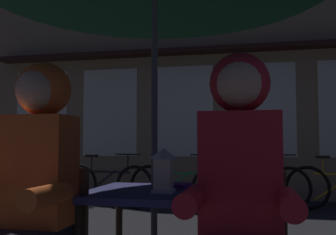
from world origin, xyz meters
TOP-DOWN VIEW (x-y plane):
  - cafe_table at (0.00, 0.00)m, footprint 0.72×0.72m
  - lantern at (0.08, -0.10)m, footprint 0.11×0.11m
  - person_left_hooded at (-0.48, -0.43)m, footprint 0.45×0.56m
  - person_right_hooded at (0.48, -0.43)m, footprint 0.45×0.56m
  - shopfront_building at (0.02, 5.40)m, footprint 10.00×0.93m
  - bicycle_nearest at (-3.02, 3.74)m, footprint 1.68×0.14m
  - bicycle_second at (-1.74, 3.80)m, footprint 1.66×0.39m
  - bicycle_third at (-0.55, 3.78)m, footprint 1.67×0.31m
  - bicycle_fourth at (0.55, 3.86)m, footprint 1.67×0.26m
  - book at (0.07, 0.16)m, footprint 0.23×0.18m

SIDE VIEW (x-z plane):
  - bicycle_nearest at x=-3.02m, z-range -0.07..0.77m
  - bicycle_second at x=-1.74m, z-range -0.07..0.77m
  - bicycle_third at x=-0.55m, z-range -0.07..0.77m
  - bicycle_fourth at x=0.55m, z-range -0.07..0.77m
  - cafe_table at x=0.00m, z-range 0.27..1.01m
  - book at x=0.07m, z-range 0.74..0.76m
  - person_left_hooded at x=-0.48m, z-range 0.15..1.55m
  - person_right_hooded at x=0.48m, z-range 0.15..1.55m
  - lantern at x=0.08m, z-range 0.75..0.98m
  - shopfront_building at x=0.02m, z-range -0.01..6.19m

